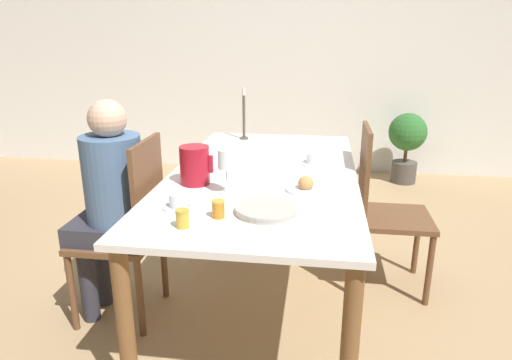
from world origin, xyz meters
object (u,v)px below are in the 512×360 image
(red_pitcher, at_px, (195,165))
(teacup_near_person, at_px, (179,202))
(person_seated, at_px, (109,193))
(teacup_across, at_px, (314,159))
(potted_plant, at_px, (407,140))
(jam_jar_amber, at_px, (182,218))
(jam_jar_red, at_px, (218,208))
(chair_person_side, at_px, (130,227))
(candlestick_tall, at_px, (244,119))
(wine_glass_water, at_px, (226,161))
(chair_opposite, at_px, (382,206))
(bread_plate, at_px, (306,187))
(serving_tray, at_px, (267,210))

(red_pitcher, bearing_deg, teacup_near_person, -86.86)
(person_seated, bearing_deg, teacup_across, -65.81)
(potted_plant, bearing_deg, teacup_across, -112.97)
(jam_jar_amber, relative_size, jam_jar_red, 1.00)
(red_pitcher, bearing_deg, chair_person_side, -176.80)
(red_pitcher, distance_m, candlestick_tall, 1.02)
(teacup_across, bearing_deg, red_pitcher, -142.90)
(person_seated, relative_size, wine_glass_water, 5.64)
(chair_person_side, bearing_deg, chair_opposite, -69.90)
(bread_plate, height_order, candlestick_tall, candlestick_tall)
(teacup_across, distance_m, bread_plate, 0.47)
(wine_glass_water, xyz_separation_m, jam_jar_red, (0.02, -0.29, -0.12))
(jam_jar_red, bearing_deg, potted_plant, 66.88)
(jam_jar_amber, bearing_deg, person_seated, 137.47)
(teacup_near_person, height_order, bread_plate, bread_plate)
(serving_tray, xyz_separation_m, jam_jar_red, (-0.19, -0.07, 0.03))
(person_seated, distance_m, teacup_near_person, 0.57)
(chair_person_side, relative_size, potted_plant, 1.37)
(teacup_near_person, distance_m, bread_plate, 0.62)
(chair_opposite, distance_m, candlestick_tall, 1.14)
(teacup_across, relative_size, candlestick_tall, 0.40)
(chair_opposite, bearing_deg, serving_tray, -35.94)
(candlestick_tall, bearing_deg, jam_jar_amber, -89.46)
(wine_glass_water, relative_size, jam_jar_red, 2.86)
(bread_plate, height_order, potted_plant, bread_plate)
(red_pitcher, bearing_deg, bread_plate, -3.21)
(teacup_across, bearing_deg, person_seated, -155.81)
(wine_glass_water, xyz_separation_m, jam_jar_amber, (-0.09, -0.41, -0.12))
(teacup_near_person, relative_size, serving_tray, 0.53)
(red_pitcher, xyz_separation_m, wine_glass_water, (0.19, -0.12, 0.06))
(teacup_near_person, bearing_deg, teacup_across, 53.88)
(teacup_across, bearing_deg, potted_plant, 67.03)
(chair_opposite, relative_size, teacup_across, 6.94)
(jam_jar_amber, bearing_deg, chair_person_side, 131.76)
(jam_jar_red, bearing_deg, candlestick_tall, 95.23)
(jam_jar_red, bearing_deg, red_pitcher, 116.95)
(candlestick_tall, bearing_deg, serving_tray, -76.59)
(person_seated, height_order, serving_tray, person_seated)
(red_pitcher, distance_m, potted_plant, 3.04)
(candlestick_tall, bearing_deg, potted_plant, 48.21)
(jam_jar_amber, xyz_separation_m, candlestick_tall, (-0.01, 1.55, 0.10))
(chair_opposite, bearing_deg, bread_plate, -40.94)
(serving_tray, bearing_deg, potted_plant, 69.58)
(jam_jar_amber, bearing_deg, teacup_near_person, 110.86)
(bread_plate, bearing_deg, person_seated, 179.73)
(chair_person_side, height_order, serving_tray, chair_person_side)
(wine_glass_water, xyz_separation_m, bread_plate, (0.37, 0.09, -0.14))
(person_seated, bearing_deg, teacup_near_person, -122.78)
(person_seated, bearing_deg, red_pitcher, -86.69)
(chair_person_side, distance_m, potted_plant, 3.22)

